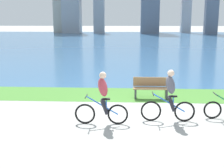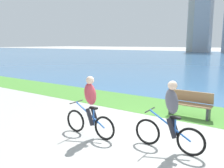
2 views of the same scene
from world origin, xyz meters
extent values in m
plane|color=#9E9E99|center=(0.00, 0.00, 0.00)|extent=(300.00, 300.00, 0.00)
cube|color=#478433|center=(0.00, 2.94, 0.00)|extent=(120.00, 2.62, 0.01)
cube|color=#386693|center=(0.00, 38.88, 0.00)|extent=(300.00, 69.26, 0.00)
torus|color=black|center=(-1.79, -1.04, 0.33)|extent=(0.66, 0.06, 0.66)
torus|color=black|center=(-0.73, -1.04, 0.33)|extent=(0.66, 0.06, 0.66)
cylinder|color=blue|center=(-1.24, -1.04, 0.62)|extent=(1.03, 0.04, 0.62)
cylinder|color=blue|center=(-1.10, -1.04, 0.57)|extent=(0.04, 0.04, 0.48)
cube|color=black|center=(-1.10, -1.04, 0.83)|extent=(0.24, 0.10, 0.05)
cylinder|color=black|center=(-1.74, -1.04, 0.91)|extent=(0.03, 0.52, 0.03)
ellipsoid|color=#BF3F4C|center=(-1.21, -1.04, 1.21)|extent=(0.40, 0.36, 0.65)
sphere|color=beige|center=(-1.21, -1.04, 1.59)|extent=(0.22, 0.22, 0.22)
cylinder|color=#26262D|center=(-1.16, -1.14, 0.59)|extent=(0.27, 0.11, 0.49)
cylinder|color=#26262D|center=(-1.16, -0.94, 0.59)|extent=(0.27, 0.11, 0.49)
torus|color=black|center=(0.34, -0.64, 0.34)|extent=(0.68, 0.06, 0.68)
torus|color=black|center=(1.44, -0.64, 0.34)|extent=(0.68, 0.06, 0.68)
cylinder|color=blue|center=(0.92, -0.64, 0.63)|extent=(1.07, 0.04, 0.63)
cylinder|color=blue|center=(1.05, -0.64, 0.58)|extent=(0.04, 0.04, 0.49)
cube|color=black|center=(1.05, -0.64, 0.85)|extent=(0.24, 0.10, 0.05)
cylinder|color=black|center=(0.39, -0.64, 0.93)|extent=(0.03, 0.52, 0.03)
ellipsoid|color=#595966|center=(0.94, -0.64, 1.23)|extent=(0.40, 0.36, 0.65)
sphere|color=beige|center=(0.94, -0.64, 1.61)|extent=(0.22, 0.22, 0.22)
cylinder|color=#26262D|center=(1.00, -0.74, 0.61)|extent=(0.27, 0.11, 0.49)
cylinder|color=#26262D|center=(1.00, -0.54, 0.61)|extent=(0.27, 0.11, 0.49)
torus|color=black|center=(2.44, -0.28, 0.30)|extent=(0.61, 0.06, 0.61)
cylinder|color=black|center=(2.49, -0.28, 0.86)|extent=(0.03, 0.52, 0.03)
cube|color=olive|center=(0.54, 2.30, 0.45)|extent=(1.50, 0.45, 0.04)
cube|color=olive|center=(0.54, 2.49, 0.70)|extent=(1.50, 0.11, 0.40)
cube|color=#38383D|center=(1.19, 2.30, 0.23)|extent=(0.08, 0.37, 0.45)
cube|color=#38383D|center=(-0.11, 2.30, 0.23)|extent=(0.08, 0.37, 0.45)
cube|color=#8C939E|center=(-7.71, 64.94, 5.91)|extent=(2.52, 2.20, 11.82)
camera|label=1|loc=(-0.40, -10.41, 3.30)|focal=49.31mm
camera|label=2|loc=(2.79, -5.81, 2.57)|focal=37.28mm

